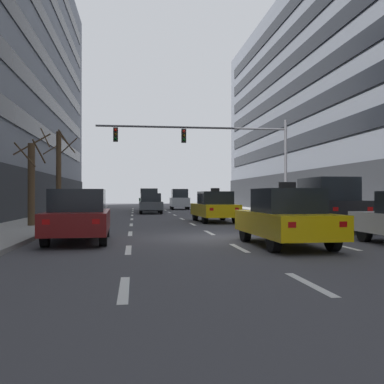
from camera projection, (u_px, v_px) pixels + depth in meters
The scene contains 37 objects.
ground_plane at pixel (219, 238), 15.31m from camera, with size 120.00×120.00×0.00m, color #424247.
lane_stripe_l1_s2 at pixel (124, 289), 6.98m from camera, with size 0.16×2.00×0.01m, color silver.
lane_stripe_l1_s3 at pixel (128, 250), 11.94m from camera, with size 0.16×2.00×0.01m, color silver.
lane_stripe_l1_s4 at pixel (130, 234), 16.90m from camera, with size 0.16×2.00×0.01m, color silver.
lane_stripe_l1_s5 at pixel (131, 225), 21.85m from camera, with size 0.16×2.00×0.01m, color silver.
lane_stripe_l1_s6 at pixel (132, 219), 26.81m from camera, with size 0.16×2.00×0.01m, color silver.
lane_stripe_l1_s7 at pixel (132, 215), 31.77m from camera, with size 0.16×2.00×0.01m, color silver.
lane_stripe_l1_s8 at pixel (133, 212), 36.73m from camera, with size 0.16×2.00×0.01m, color silver.
lane_stripe_l1_s9 at pixel (133, 210), 41.69m from camera, with size 0.16×2.00×0.01m, color silver.
lane_stripe_l1_s10 at pixel (133, 209), 46.64m from camera, with size 0.16×2.00×0.01m, color silver.
lane_stripe_l2_s2 at pixel (309, 284), 7.38m from camera, with size 0.16×2.00×0.01m, color silver.
lane_stripe_l2_s3 at pixel (239, 248), 12.34m from camera, with size 0.16×2.00×0.01m, color silver.
lane_stripe_l2_s4 at pixel (209, 233), 17.30m from camera, with size 0.16×2.00×0.01m, color silver.
lane_stripe_l2_s5 at pixel (193, 224), 22.26m from camera, with size 0.16×2.00×0.01m, color silver.
lane_stripe_l2_s6 at pixel (182, 219), 27.21m from camera, with size 0.16×2.00×0.01m, color silver.
lane_stripe_l2_s7 at pixel (175, 215), 32.17m from camera, with size 0.16×2.00×0.01m, color silver.
lane_stripe_l2_s8 at pixel (169, 212), 37.13m from camera, with size 0.16×2.00×0.01m, color silver.
lane_stripe_l2_s9 at pixel (165, 210), 42.09m from camera, with size 0.16×2.00×0.01m, color silver.
lane_stripe_l2_s10 at pixel (162, 209), 47.04m from camera, with size 0.16×2.00×0.01m, color silver.
lane_stripe_l3_s3 at pixel (343, 246), 12.74m from camera, with size 0.16×2.00×0.01m, color silver.
lane_stripe_l3_s4 at pixel (285, 232), 17.70m from camera, with size 0.16×2.00×0.01m, color silver.
lane_stripe_l3_s5 at pixel (252, 224), 22.66m from camera, with size 0.16×2.00×0.01m, color silver.
lane_stripe_l3_s6 at pixel (231, 218), 27.61m from camera, with size 0.16×2.00×0.01m, color silver.
lane_stripe_l3_s7 at pixel (216, 215), 32.57m from camera, with size 0.16×2.00×0.01m, color silver.
lane_stripe_l3_s8 at pixel (205, 212), 37.53m from camera, with size 0.16×2.00×0.01m, color silver.
lane_stripe_l3_s9 at pixel (197, 210), 42.49m from camera, with size 0.16×2.00×0.01m, color silver.
lane_stripe_l3_s10 at pixel (191, 208), 47.44m from camera, with size 0.16×2.00×0.01m, color silver.
taxi_driving_0 at pixel (214, 207), 24.10m from camera, with size 2.07×4.55×1.86m.
car_driving_1 at pixel (149, 200), 41.14m from camera, with size 1.92×4.32×2.06m.
car_driving_2 at pixel (179, 199), 44.52m from camera, with size 1.90×4.31×2.06m.
taxi_driving_3 at pixel (285, 218), 12.79m from camera, with size 1.96×4.52×1.86m.
car_driving_4 at pixel (79, 216), 13.93m from camera, with size 2.01×4.52×1.67m.
car_driving_5 at pixel (150, 204), 35.03m from camera, with size 1.80×4.29×1.61m.
car_parked_2 at pixel (327, 204), 18.43m from camera, with size 2.01×4.61×2.21m.
traffic_signal_0 at pixel (218, 146), 27.22m from camera, with size 11.90×0.35×6.10m.
street_tree_2 at pixel (31, 182), 19.42m from camera, with size 1.63×1.67×4.22m.
street_tree_3 at pixel (59, 172), 26.38m from camera, with size 2.24×2.24×5.42m.
Camera 1 is at (-2.92, -15.07, 1.51)m, focal length 41.10 mm.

